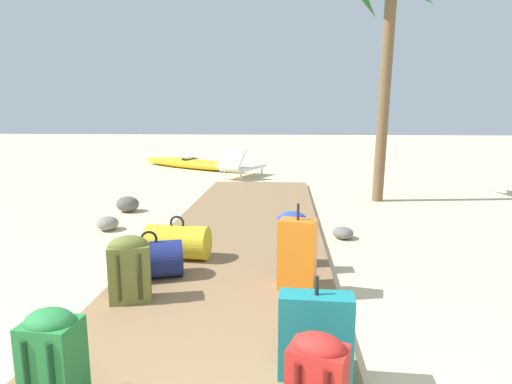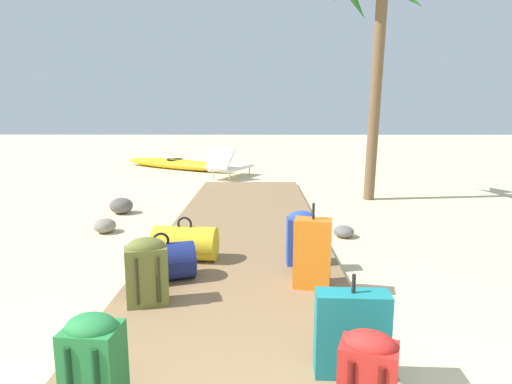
{
  "view_description": "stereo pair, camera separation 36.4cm",
  "coord_description": "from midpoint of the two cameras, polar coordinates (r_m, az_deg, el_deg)",
  "views": [
    {
      "loc": [
        0.57,
        -1.2,
        1.64
      ],
      "look_at": [
        0.16,
        4.78,
        0.55
      ],
      "focal_mm": 30.17,
      "sensor_mm": 36.0,
      "label": 1
    },
    {
      "loc": [
        0.21,
        -1.22,
        1.64
      ],
      "look_at": [
        0.16,
        4.78,
        0.55
      ],
      "focal_mm": 30.17,
      "sensor_mm": 36.0,
      "label": 2
    }
  ],
  "objects": [
    {
      "name": "rock_left_far",
      "position": [
        7.57,
        -18.75,
        -1.74
      ],
      "size": [
        0.52,
        0.51,
        0.26
      ],
      "primitive_type": "ellipsoid",
      "rotation": [
        0.0,
        0.0,
        2.64
      ],
      "color": "#5B5651",
      "rests_on": "ground"
    },
    {
      "name": "boardwalk",
      "position": [
        5.79,
        -3.42,
        -5.75
      ],
      "size": [
        2.09,
        8.68,
        0.08
      ],
      "primitive_type": "cube",
      "color": "olive",
      "rests_on": "ground"
    },
    {
      "name": "rock_left_mid",
      "position": [
        6.46,
        -20.95,
        -4.2
      ],
      "size": [
        0.33,
        0.36,
        0.2
      ],
      "primitive_type": "ellipsoid",
      "rotation": [
        0.0,
        0.0,
        0.09
      ],
      "color": "gray",
      "rests_on": "ground"
    },
    {
      "name": "duffel_bag_yellow",
      "position": [
        4.77,
        -11.54,
        -6.66
      ],
      "size": [
        0.71,
        0.44,
        0.48
      ],
      "color": "gold",
      "rests_on": "boardwalk"
    },
    {
      "name": "kayak",
      "position": [
        13.3,
        -11.45,
        3.67
      ],
      "size": [
        3.8,
        2.81,
        0.31
      ],
      "color": "gold",
      "rests_on": "ground"
    },
    {
      "name": "duffel_bag_navy",
      "position": [
        4.26,
        -14.86,
        -8.96
      ],
      "size": [
        0.7,
        0.53,
        0.47
      ],
      "color": "navy",
      "rests_on": "boardwalk"
    },
    {
      "name": "ground_plane",
      "position": [
        4.98,
        -4.1,
        -8.95
      ],
      "size": [
        60.0,
        60.0,
        0.0
      ],
      "primitive_type": "plane",
      "color": "beige"
    },
    {
      "name": "suitcase_orange",
      "position": [
        3.93,
        4.84,
        -8.13
      ],
      "size": [
        0.36,
        0.27,
        0.78
      ],
      "color": "orange",
      "rests_on": "boardwalk"
    },
    {
      "name": "backpack_blue",
      "position": [
        4.51,
        3.75,
        -5.91
      ],
      "size": [
        0.31,
        0.21,
        0.57
      ],
      "color": "#2847B7",
      "rests_on": "boardwalk"
    },
    {
      "name": "rock_right_mid",
      "position": [
        5.91,
        9.84,
        -5.19
      ],
      "size": [
        0.3,
        0.32,
        0.15
      ],
      "primitive_type": "ellipsoid",
      "rotation": [
        0.0,
        0.0,
        1.65
      ],
      "color": "slate",
      "rests_on": "ground"
    },
    {
      "name": "backpack_green",
      "position": [
        2.59,
        -24.81,
        -19.95
      ],
      "size": [
        0.3,
        0.26,
        0.56
      ],
      "color": "#237538",
      "rests_on": "boardwalk"
    },
    {
      "name": "suitcase_teal",
      "position": [
        2.74,
        8.67,
        -18.13
      ],
      "size": [
        0.44,
        0.19,
        0.64
      ],
      "color": "#197A7F",
      "rests_on": "boardwalk"
    },
    {
      "name": "backpack_olive",
      "position": [
        3.75,
        -17.06,
        -9.79
      ],
      "size": [
        0.38,
        0.29,
        0.57
      ],
      "color": "olive",
      "rests_on": "boardwalk"
    },
    {
      "name": "backpack_red",
      "position": [
        2.31,
        9.86,
        -23.44
      ],
      "size": [
        0.32,
        0.27,
        0.54
      ],
      "color": "red",
      "rests_on": "boardwalk"
    },
    {
      "name": "lounge_chair",
      "position": [
        11.16,
        -4.53,
        3.52
      ],
      "size": [
        1.19,
        1.65,
        0.79
      ],
      "color": "white",
      "rests_on": "ground"
    }
  ]
}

